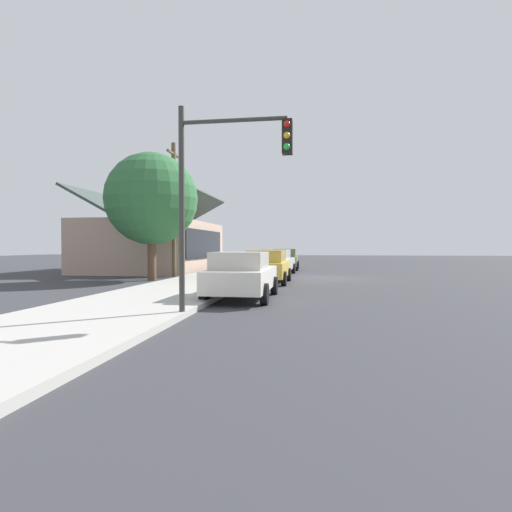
{
  "coord_description": "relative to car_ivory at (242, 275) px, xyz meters",
  "views": [
    {
      "loc": [
        -22.82,
        0.28,
        1.77
      ],
      "look_at": [
        -0.05,
        3.76,
        1.23
      ],
      "focal_mm": 28.47,
      "sensor_mm": 36.0,
      "label": 1
    }
  ],
  "objects": [
    {
      "name": "storefront_building",
      "position": [
        14.61,
        9.18,
        1.09
      ],
      "size": [
        11.36,
        7.78,
        5.64
      ],
      "color": "tan",
      "rests_on": "ground"
    },
    {
      "name": "ground_plane",
      "position": [
        9.43,
        -2.8,
        -0.82
      ],
      "size": [
        120.0,
        120.0,
        0.0
      ],
      "primitive_type": "plane",
      "color": "#38383D"
    },
    {
      "name": "utility_pole_wooden",
      "position": [
        8.21,
        5.4,
        3.11
      ],
      "size": [
        1.8,
        0.24,
        7.5
      ],
      "color": "brown",
      "rests_on": "ground"
    },
    {
      "name": "sidewalk_curb",
      "position": [
        9.43,
        2.8,
        -0.74
      ],
      "size": [
        60.0,
        4.2,
        0.16
      ],
      "primitive_type": "cube",
      "color": "#B2AFA8",
      "rests_on": "ground"
    },
    {
      "name": "car_mustard",
      "position": [
        5.96,
        -0.12,
        -0.0
      ],
      "size": [
        4.34,
        2.08,
        1.59
      ],
      "rotation": [
        0.0,
        0.0,
        -0.01
      ],
      "color": "gold",
      "rests_on": "ground"
    },
    {
      "name": "traffic_light_main",
      "position": [
        -3.79,
        -0.26,
        2.68
      ],
      "size": [
        0.37,
        2.79,
        5.2
      ],
      "color": "#383833",
      "rests_on": "ground"
    },
    {
      "name": "fire_hydrant_red",
      "position": [
        15.28,
        1.4,
        -0.32
      ],
      "size": [
        0.22,
        0.22,
        0.71
      ],
      "color": "red",
      "rests_on": "sidewalk_curb"
    },
    {
      "name": "shade_tree",
      "position": [
        6.56,
        5.99,
        3.4
      ],
      "size": [
        4.74,
        4.74,
        6.6
      ],
      "color": "brown",
      "rests_on": "ground"
    },
    {
      "name": "car_ivory",
      "position": [
        0.0,
        0.0,
        0.0
      ],
      "size": [
        4.42,
        2.09,
        1.59
      ],
      "rotation": [
        0.0,
        0.0,
        -0.0
      ],
      "color": "silver",
      "rests_on": "ground"
    },
    {
      "name": "car_silver",
      "position": [
        11.65,
        0.01,
        0.0
      ],
      "size": [
        4.95,
        2.15,
        1.59
      ],
      "rotation": [
        0.0,
        0.0,
        -0.05
      ],
      "color": "silver",
      "rests_on": "ground"
    },
    {
      "name": "car_olive",
      "position": [
        17.4,
        -0.07,
        -0.0
      ],
      "size": [
        4.51,
        2.12,
        1.59
      ],
      "rotation": [
        0.0,
        0.0,
        0.03
      ],
      "color": "olive",
      "rests_on": "ground"
    }
  ]
}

